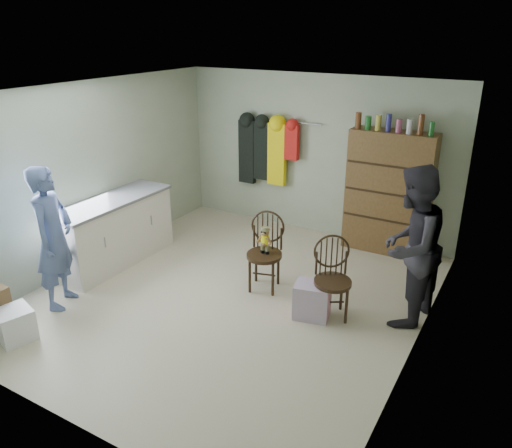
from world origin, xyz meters
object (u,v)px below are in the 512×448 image
Objects in this scene: chair_front at (265,247)px; chair_far at (332,275)px; counter at (114,231)px; dresser at (388,192)px.

chair_front is 1.04× the size of chair_far.
chair_far is (3.19, 0.23, 0.05)m from counter.
dresser is (0.99, 1.87, 0.35)m from chair_front.
chair_front is at bearing 10.89° from counter.
chair_front is 1.00m from chair_far.
dresser is (3.20, 2.30, 0.44)m from counter.
counter is at bearing -144.31° from dresser.
chair_front reaches higher than chair_far.
counter is at bearing 152.18° from chair_far.
dresser reaches higher than counter.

